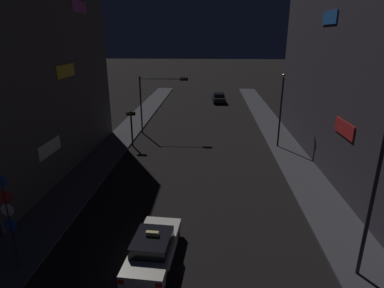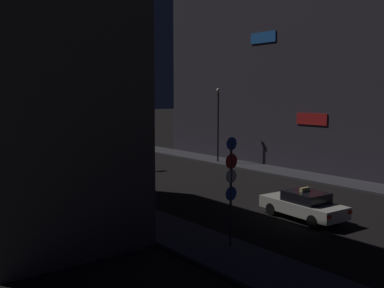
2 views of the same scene
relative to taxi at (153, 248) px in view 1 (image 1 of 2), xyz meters
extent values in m
cube|color=#424247|center=(-6.50, 19.22, -0.66)|extent=(2.93, 62.28, 0.15)
cube|color=#424247|center=(9.36, 19.22, -0.66)|extent=(2.93, 62.28, 0.15)
cube|color=#514C47|center=(-11.06, 10.58, 7.33)|extent=(6.19, 18.52, 16.13)
cube|color=white|center=(-7.93, 6.87, 2.17)|extent=(0.08, 2.80, 0.90)
cube|color=yellow|center=(-7.93, 10.58, 6.68)|extent=(0.08, 2.80, 0.90)
cube|color=#D859B2|center=(-7.93, 14.28, 11.20)|extent=(0.08, 2.80, 0.90)
cube|color=red|center=(10.78, 7.65, 3.57)|extent=(0.08, 2.80, 0.90)
cube|color=#337FE5|center=(10.78, 12.86, 10.28)|extent=(0.08, 2.80, 0.90)
cube|color=silver|center=(0.00, 0.05, -0.12)|extent=(2.10, 4.51, 0.60)
cube|color=black|center=(-0.01, -0.15, 0.43)|extent=(1.72, 2.09, 0.50)
cube|color=red|center=(-0.90, -2.11, -0.02)|extent=(0.24, 0.08, 0.16)
cube|color=red|center=(0.60, -2.22, -0.02)|extent=(0.24, 0.08, 0.16)
cylinder|color=black|center=(-0.70, 1.47, -0.42)|extent=(0.26, 0.65, 0.64)
cylinder|color=black|center=(0.90, 1.35, -0.42)|extent=(0.26, 0.65, 0.64)
cylinder|color=black|center=(-0.89, -1.26, -0.42)|extent=(0.26, 0.65, 0.64)
cylinder|color=black|center=(0.71, -1.37, -0.42)|extent=(0.26, 0.65, 0.64)
cube|color=#F4E08C|center=(0.00, -0.05, 0.78)|extent=(0.57, 0.22, 0.20)
cube|color=black|center=(3.65, 37.34, -0.12)|extent=(2.06, 4.50, 0.60)
cube|color=black|center=(3.67, 37.14, 0.43)|extent=(1.70, 2.07, 0.50)
cube|color=red|center=(3.04, 35.08, -0.02)|extent=(0.24, 0.07, 0.16)
cube|color=red|center=(4.53, 35.17, -0.02)|extent=(0.24, 0.07, 0.16)
cylinder|color=black|center=(2.78, 38.65, -0.42)|extent=(0.26, 0.65, 0.64)
cylinder|color=black|center=(4.37, 38.75, -0.42)|extent=(0.26, 0.65, 0.64)
cylinder|color=black|center=(2.94, 35.93, -0.42)|extent=(0.26, 0.65, 0.64)
cylinder|color=black|center=(4.53, 36.02, -0.42)|extent=(0.26, 0.65, 0.64)
cylinder|color=#2D2D33|center=(-4.79, 20.11, 2.25)|extent=(0.16, 0.16, 5.97)
cylinder|color=#2D2D33|center=(-2.54, 20.11, 4.99)|extent=(4.50, 0.10, 0.10)
cube|color=black|center=(-0.29, 20.11, 4.99)|extent=(0.80, 0.28, 0.32)
sphere|color=red|center=(-0.54, 19.93, 4.99)|extent=(0.20, 0.20, 0.20)
sphere|color=#3F2D0C|center=(-0.29, 19.93, 4.99)|extent=(0.20, 0.20, 0.20)
sphere|color=#0C3319|center=(-0.04, 19.93, 4.99)|extent=(0.20, 0.20, 0.20)
cylinder|color=#2D2D33|center=(-4.79, 15.79, 0.95)|extent=(0.16, 0.16, 3.38)
cube|color=black|center=(-4.79, 15.79, 2.39)|extent=(0.80, 0.28, 0.32)
sphere|color=red|center=(-5.04, 15.61, 2.39)|extent=(0.20, 0.20, 0.20)
sphere|color=#3F2D0C|center=(-4.79, 15.61, 2.39)|extent=(0.20, 0.20, 0.20)
sphere|color=#0C3319|center=(-4.54, 15.61, 2.39)|extent=(0.20, 0.20, 0.20)
cylinder|color=#2D2D33|center=(-5.81, -0.86, 1.56)|extent=(0.10, 0.10, 4.29)
cylinder|color=blue|center=(-5.81, -0.88, 3.55)|extent=(0.52, 0.03, 0.52)
cylinder|color=red|center=(-5.81, -0.88, 2.85)|extent=(0.61, 0.03, 0.61)
cylinder|color=white|center=(-5.81, -0.88, 2.25)|extent=(0.55, 0.03, 0.55)
cylinder|color=blue|center=(-5.81, -0.88, 1.54)|extent=(0.57, 0.03, 0.57)
cylinder|color=#2D2D33|center=(8.83, -0.37, 3.58)|extent=(0.16, 0.16, 8.32)
cylinder|color=#2D2D33|center=(8.68, 16.19, 2.53)|extent=(0.16, 0.16, 6.23)
sphere|color=#EAE5C6|center=(8.68, 16.19, 5.83)|extent=(0.36, 0.36, 0.36)
camera|label=1|loc=(2.45, -11.74, 8.97)|focal=29.47mm
camera|label=2|loc=(-17.78, -13.49, 5.50)|focal=41.41mm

